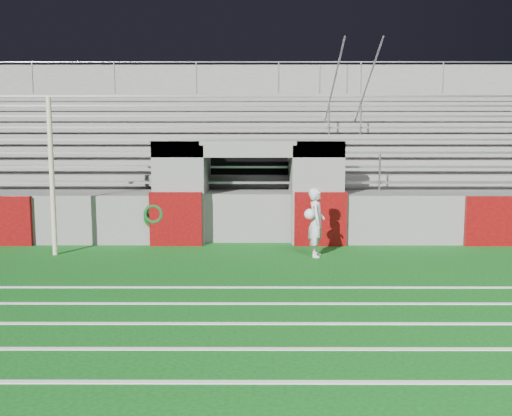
{
  "coord_description": "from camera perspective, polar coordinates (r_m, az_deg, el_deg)",
  "views": [
    {
      "loc": [
        0.23,
        -11.07,
        2.75
      ],
      "look_at": [
        0.2,
        1.8,
        1.1
      ],
      "focal_mm": 40.0,
      "sensor_mm": 36.0,
      "label": 1
    }
  ],
  "objects": [
    {
      "name": "ground",
      "position": [
        11.41,
        -1.04,
        -6.64
      ],
      "size": [
        90.0,
        90.0,
        0.0
      ],
      "primitive_type": "plane",
      "color": "#0D4E13",
      "rests_on": "ground"
    },
    {
      "name": "stadium_structure",
      "position": [
        19.08,
        -0.55,
        3.53
      ],
      "size": [
        26.0,
        8.48,
        5.42
      ],
      "color": "#615F5C",
      "rests_on": "ground"
    },
    {
      "name": "goalkeeper_with_ball",
      "position": [
        12.98,
        6.03,
        -1.4
      ],
      "size": [
        0.5,
        0.6,
        1.57
      ],
      "color": "silver",
      "rests_on": "ground"
    },
    {
      "name": "field_post",
      "position": [
        13.78,
        -19.74,
        2.93
      ],
      "size": [
        0.11,
        0.11,
        3.6
      ],
      "primitive_type": "cylinder",
      "color": "beige",
      "rests_on": "ground"
    },
    {
      "name": "hose_coil",
      "position": [
        14.37,
        -10.19,
        -0.81
      ],
      "size": [
        0.52,
        0.15,
        0.62
      ],
      "color": "#0C3C0C",
      "rests_on": "ground"
    },
    {
      "name": "field_markings",
      "position": [
        6.67,
        -1.96,
        -17.01
      ],
      "size": [
        28.0,
        8.09,
        0.01
      ],
      "color": "white",
      "rests_on": "ground"
    }
  ]
}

